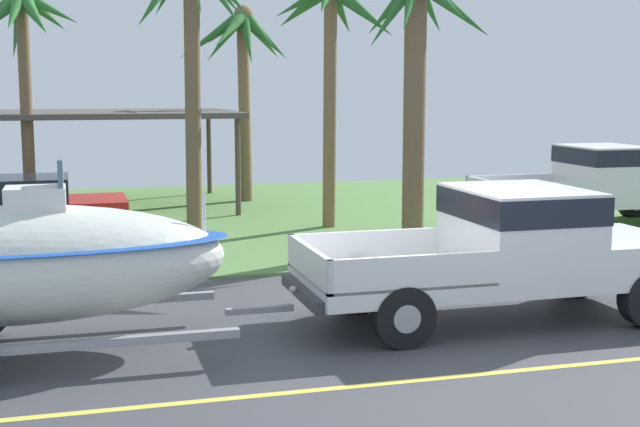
# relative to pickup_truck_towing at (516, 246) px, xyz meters

# --- Properties ---
(ground) EXTENTS (36.00, 22.00, 0.11)m
(ground) POSITION_rel_pickup_truck_towing_xyz_m (-1.53, 8.05, -1.05)
(ground) COLOR #424247
(pickup_truck_towing) EXTENTS (5.67, 2.09, 1.86)m
(pickup_truck_towing) POSITION_rel_pickup_truck_towing_xyz_m (0.00, 0.00, 0.00)
(pickup_truck_towing) COLOR silver
(pickup_truck_towing) RESTS_ON ground
(boat_on_trailer) EXTENTS (6.24, 2.31, 2.41)m
(boat_on_trailer) POSITION_rel_pickup_truck_towing_xyz_m (-6.68, -0.00, 0.12)
(boat_on_trailer) COLOR gray
(boat_on_trailer) RESTS_ON ground
(parked_pickup_background) EXTENTS (5.61, 1.97, 1.91)m
(parked_pickup_background) POSITION_rel_pickup_truck_towing_xyz_m (5.95, 6.96, 0.01)
(parked_pickup_background) COLOR silver
(parked_pickup_background) RESTS_ON ground
(parked_sedan_near) EXTENTS (4.45, 1.92, 1.38)m
(parked_sedan_near) POSITION_rel_pickup_truck_towing_xyz_m (-7.16, 8.50, -0.36)
(parked_sedan_near) COLOR #B21E19
(parked_sedan_near) RESTS_ON ground
(carport_awning) EXTENTS (6.66, 5.31, 2.63)m
(carport_awning) POSITION_rel_pickup_truck_towing_xyz_m (-5.07, 13.13, 1.47)
(carport_awning) COLOR #4C4238
(carport_awning) RESTS_ON ground
(palm_tree_near_left) EXTENTS (3.02, 2.99, 5.69)m
(palm_tree_near_left) POSITION_rel_pickup_truck_towing_xyz_m (0.68, 5.40, 3.01)
(palm_tree_near_left) COLOR brown
(palm_tree_near_left) RESTS_ON ground
(palm_tree_near_right) EXTENTS (2.48, 2.99, 6.04)m
(palm_tree_near_right) POSITION_rel_pickup_truck_towing_xyz_m (-3.68, 6.20, 3.66)
(palm_tree_near_right) COLOR brown
(palm_tree_near_right) RESTS_ON ground
(palm_tree_mid) EXTENTS (3.03, 2.92, 5.60)m
(palm_tree_mid) POSITION_rel_pickup_truck_towing_xyz_m (-7.01, 10.77, 3.42)
(palm_tree_mid) COLOR brown
(palm_tree_mid) RESTS_ON ground
(palm_tree_far_left) EXTENTS (2.75, 3.17, 5.73)m
(palm_tree_far_left) POSITION_rel_pickup_truck_towing_xyz_m (-0.24, 8.25, 3.49)
(palm_tree_far_left) COLOR brown
(palm_tree_far_left) RESTS_ON ground
(palm_tree_far_right) EXTENTS (3.35, 3.18, 5.54)m
(palm_tree_far_right) POSITION_rel_pickup_truck_towing_xyz_m (-1.28, 13.68, 3.29)
(palm_tree_far_right) COLOR brown
(palm_tree_far_right) RESTS_ON ground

